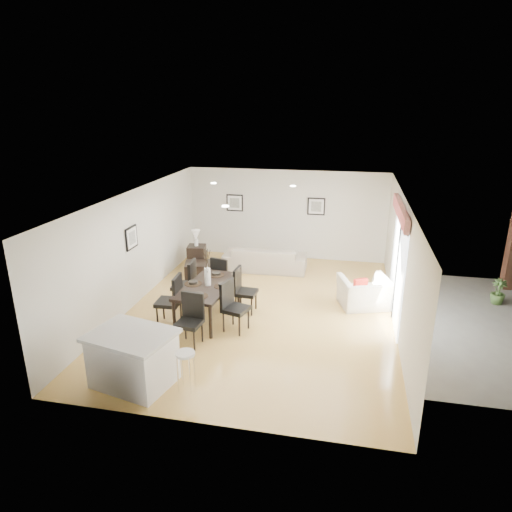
% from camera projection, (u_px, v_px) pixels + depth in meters
% --- Properties ---
extents(ground, '(8.00, 8.00, 0.00)m').
position_uv_depth(ground, '(260.00, 311.00, 10.56)').
color(ground, tan).
rests_on(ground, ground).
extents(wall_back, '(6.00, 0.04, 2.70)m').
position_uv_depth(wall_back, '(286.00, 215.00, 13.84)').
color(wall_back, beige).
rests_on(wall_back, ground).
extents(wall_front, '(6.00, 0.04, 2.70)m').
position_uv_depth(wall_front, '(205.00, 345.00, 6.42)').
color(wall_front, beige).
rests_on(wall_front, ground).
extents(wall_left, '(0.04, 8.00, 2.70)m').
position_uv_depth(wall_left, '(135.00, 247.00, 10.71)').
color(wall_left, beige).
rests_on(wall_left, ground).
extents(wall_right, '(0.04, 8.00, 2.70)m').
position_uv_depth(wall_right, '(401.00, 265.00, 9.54)').
color(wall_right, beige).
rests_on(wall_right, ground).
extents(ceiling, '(6.00, 8.00, 0.02)m').
position_uv_depth(ceiling, '(261.00, 196.00, 9.69)').
color(ceiling, white).
rests_on(ceiling, wall_back).
extents(sofa, '(2.37, 0.99, 0.69)m').
position_uv_depth(sofa, '(265.00, 258.00, 13.06)').
color(sofa, gray).
rests_on(sofa, ground).
extents(armchair, '(1.36, 1.27, 0.72)m').
position_uv_depth(armchair, '(364.00, 293.00, 10.67)').
color(armchair, beige).
rests_on(armchair, ground).
extents(courtyard_plant_b, '(0.36, 0.36, 0.62)m').
position_uv_depth(courtyard_plant_b, '(498.00, 292.00, 10.86)').
color(courtyard_plant_b, '#45632A').
rests_on(courtyard_plant_b, ground).
extents(dining_table, '(1.10, 1.95, 0.78)m').
position_uv_depth(dining_table, '(208.00, 288.00, 10.04)').
color(dining_table, black).
rests_on(dining_table, ground).
extents(dining_chair_wnear, '(0.53, 0.53, 1.12)m').
position_uv_depth(dining_chair_wnear, '(172.00, 297.00, 9.76)').
color(dining_chair_wnear, black).
rests_on(dining_chair_wnear, ground).
extents(dining_chair_wfar, '(0.54, 0.54, 1.13)m').
position_uv_depth(dining_chair_wfar, '(188.00, 281.00, 10.62)').
color(dining_chair_wfar, black).
rests_on(dining_chair_wfar, ground).
extents(dining_chair_enear, '(0.60, 0.60, 1.09)m').
position_uv_depth(dining_chair_enear, '(232.00, 303.00, 9.53)').
color(dining_chair_enear, black).
rests_on(dining_chair_enear, ground).
extents(dining_chair_efar, '(0.50, 0.50, 1.05)m').
position_uv_depth(dining_chair_efar, '(242.00, 287.00, 10.38)').
color(dining_chair_efar, black).
rests_on(dining_chair_efar, ground).
extents(dining_chair_head, '(0.52, 0.52, 1.05)m').
position_uv_depth(dining_chair_head, '(191.00, 316.00, 9.00)').
color(dining_chair_head, black).
rests_on(dining_chair_head, ground).
extents(dining_chair_foot, '(0.57, 0.57, 1.03)m').
position_uv_depth(dining_chair_foot, '(222.00, 275.00, 11.16)').
color(dining_chair_foot, black).
rests_on(dining_chair_foot, ground).
extents(vase, '(1.07, 1.64, 0.83)m').
position_uv_depth(vase, '(207.00, 271.00, 9.90)').
color(vase, white).
rests_on(vase, dining_table).
extents(coffee_table, '(1.20, 0.90, 0.43)m').
position_uv_depth(coffee_table, '(205.00, 270.00, 12.53)').
color(coffee_table, black).
rests_on(coffee_table, ground).
extents(side_table, '(0.57, 0.57, 0.67)m').
position_uv_depth(side_table, '(197.00, 257.00, 13.23)').
color(side_table, black).
rests_on(side_table, ground).
extents(table_lamp, '(0.25, 0.25, 0.47)m').
position_uv_depth(table_lamp, '(196.00, 236.00, 13.02)').
color(table_lamp, white).
rests_on(table_lamp, side_table).
extents(cushion, '(0.34, 0.25, 0.33)m').
position_uv_depth(cushion, '(360.00, 286.00, 10.52)').
color(cushion, maroon).
rests_on(cushion, armchair).
extents(kitchen_island, '(1.56, 1.32, 0.95)m').
position_uv_depth(kitchen_island, '(133.00, 358.00, 7.71)').
color(kitchen_island, white).
rests_on(kitchen_island, ground).
extents(bar_stool, '(0.32, 0.32, 0.71)m').
position_uv_depth(bar_stool, '(185.00, 358.00, 7.49)').
color(bar_stool, silver).
rests_on(bar_stool, ground).
extents(framed_print_back_left, '(0.52, 0.04, 0.52)m').
position_uv_depth(framed_print_back_left, '(235.00, 203.00, 14.02)').
color(framed_print_back_left, black).
rests_on(framed_print_back_left, wall_back).
extents(framed_print_back_right, '(0.52, 0.04, 0.52)m').
position_uv_depth(framed_print_back_right, '(316.00, 206.00, 13.54)').
color(framed_print_back_right, black).
rests_on(framed_print_back_right, wall_back).
extents(framed_print_left_wall, '(0.04, 0.52, 0.52)m').
position_uv_depth(framed_print_left_wall, '(131.00, 238.00, 10.42)').
color(framed_print_left_wall, black).
rests_on(framed_print_left_wall, wall_left).
extents(sliding_door, '(0.12, 2.70, 2.57)m').
position_uv_depth(sliding_door, '(399.00, 247.00, 9.73)').
color(sliding_door, white).
rests_on(sliding_door, wall_right).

